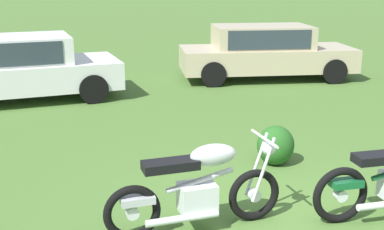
{
  "coord_description": "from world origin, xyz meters",
  "views": [
    {
      "loc": [
        -2.5,
        -4.47,
        2.75
      ],
      "look_at": [
        -0.71,
        2.12,
        0.81
      ],
      "focal_mm": 46.77,
      "sensor_mm": 36.0,
      "label": 1
    }
  ],
  "objects": [
    {
      "name": "motorcycle_silver",
      "position": [
        -1.13,
        0.36,
        0.49
      ],
      "size": [
        2.04,
        0.64,
        1.02
      ],
      "rotation": [
        0.0,
        0.0,
        0.05
      ],
      "color": "black",
      "rests_on": "ground"
    },
    {
      "name": "car_beige",
      "position": [
        2.85,
        7.86,
        0.8
      ],
      "size": [
        4.76,
        2.35,
        1.43
      ],
      "rotation": [
        0.0,
        0.0,
        -0.14
      ],
      "color": "#BCAD8C",
      "rests_on": "ground"
    },
    {
      "name": "shrub_low",
      "position": [
        0.52,
        1.96,
        0.3
      ],
      "size": [
        0.56,
        0.51,
        0.59
      ],
      "color": "#23571E",
      "rests_on": "ground"
    },
    {
      "name": "car_white",
      "position": [
        -3.56,
        7.09,
        0.84
      ],
      "size": [
        4.54,
        2.3,
        1.43
      ],
      "rotation": [
        0.0,
        0.0,
        0.1
      ],
      "color": "silver",
      "rests_on": "ground"
    }
  ]
}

